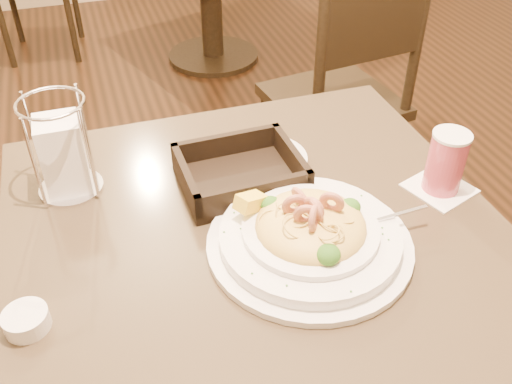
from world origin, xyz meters
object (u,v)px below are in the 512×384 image
object	(u,v)px
pasta_bowl	(310,233)
butter_ramekin	(26,320)
main_table	(259,320)
dining_chair_near	(341,96)
drink_glass	(446,163)
side_plate	(265,159)
bread_basket	(240,175)
napkin_caddy	(63,153)

from	to	relation	value
pasta_bowl	butter_ramekin	xyz separation A→B (m)	(-0.47, -0.03, -0.02)
main_table	dining_chair_near	distance (m)	1.04
drink_glass	butter_ramekin	size ratio (longest dim) A/B	2.08
side_plate	butter_ramekin	xyz separation A→B (m)	(-0.48, -0.30, 0.01)
side_plate	drink_glass	bearing A→B (deg)	-33.12
bread_basket	dining_chair_near	bearing A→B (deg)	51.05
dining_chair_near	side_plate	world-z (taller)	dining_chair_near
drink_glass	side_plate	size ratio (longest dim) A/B	0.80
dining_chair_near	bread_basket	size ratio (longest dim) A/B	3.89
dining_chair_near	napkin_caddy	size ratio (longest dim) A/B	4.67
main_table	pasta_bowl	bearing A→B (deg)	-39.99
pasta_bowl	napkin_caddy	bearing A→B (deg)	142.21
main_table	pasta_bowl	xyz separation A→B (m)	(0.07, -0.06, 0.28)
side_plate	bread_basket	bearing A→B (deg)	-140.33
napkin_caddy	drink_glass	bearing A→B (deg)	-17.92
drink_glass	butter_ramekin	distance (m)	0.79
dining_chair_near	napkin_caddy	bearing A→B (deg)	26.85
bread_basket	side_plate	world-z (taller)	bread_basket
dining_chair_near	drink_glass	bearing A→B (deg)	68.61
pasta_bowl	side_plate	xyz separation A→B (m)	(0.01, 0.27, -0.03)
pasta_bowl	bread_basket	world-z (taller)	pasta_bowl
main_table	dining_chair_near	bearing A→B (deg)	55.85
main_table	napkin_caddy	size ratio (longest dim) A/B	4.52
butter_ramekin	dining_chair_near	bearing A→B (deg)	44.12
dining_chair_near	bread_basket	world-z (taller)	dining_chair_near
main_table	bread_basket	bearing A→B (deg)	86.40
dining_chair_near	drink_glass	size ratio (longest dim) A/B	6.45
pasta_bowl	dining_chair_near	bearing A→B (deg)	60.90
dining_chair_near	butter_ramekin	distance (m)	1.40
main_table	bread_basket	size ratio (longest dim) A/B	3.76
pasta_bowl	drink_glass	world-z (taller)	drink_glass
napkin_caddy	butter_ramekin	size ratio (longest dim) A/B	2.88
pasta_bowl	butter_ramekin	distance (m)	0.47
pasta_bowl	bread_basket	xyz separation A→B (m)	(-0.06, 0.21, -0.01)
main_table	butter_ramekin	distance (m)	0.49
main_table	butter_ramekin	size ratio (longest dim) A/B	13.00
main_table	bread_basket	world-z (taller)	bread_basket
dining_chair_near	bread_basket	distance (m)	0.96
bread_basket	butter_ramekin	xyz separation A→B (m)	(-0.41, -0.24, -0.01)
bread_basket	butter_ramekin	bearing A→B (deg)	-149.35
dining_chair_near	butter_ramekin	bearing A→B (deg)	36.25
main_table	butter_ramekin	bearing A→B (deg)	-167.04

